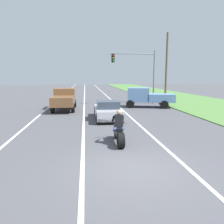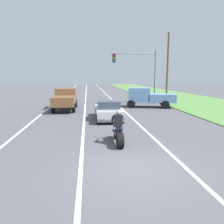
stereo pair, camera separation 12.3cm
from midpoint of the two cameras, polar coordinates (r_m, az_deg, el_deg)
name	(u,v)px [view 1 (the left image)]	position (r m, az deg, el deg)	size (l,w,h in m)	color
ground_plane	(135,168)	(7.71, 5.63, -14.53)	(160.00, 160.00, 0.00)	#4C4C51
lane_stripe_left_solid	(55,102)	(27.32, -15.01, 2.47)	(0.14, 120.00, 0.01)	white
lane_stripe_right_solid	(113,102)	(27.27, 0.16, 2.77)	(0.14, 120.00, 0.01)	white
lane_stripe_centre_dashed	(84,102)	(27.06, -7.44, 2.64)	(0.14, 120.00, 0.01)	white
grass_verge_right	(189,100)	(30.24, 19.58, 2.93)	(10.00, 120.00, 0.06)	#517F3D
motorcycle_with_rider	(119,132)	(10.07, 1.43, -5.17)	(0.70, 2.21, 1.62)	black
sports_car_silver	(108,111)	(15.95, -1.36, 0.36)	(1.84, 4.30, 1.37)	#B7B7BC
pickup_truck_left_lane_brown	(64,98)	(20.80, -12.64, 3.56)	(2.02, 4.80, 1.98)	brown
pickup_truck_right_shoulder_light_blue	(148,96)	(22.44, 9.23, 4.07)	(5.14, 3.14, 1.98)	#6B93C6
traffic_light_mast_near	(140,68)	(24.85, 7.28, 11.38)	(5.18, 0.34, 6.00)	gray
utility_pole_roadside	(166,68)	(26.61, 14.01, 11.07)	(0.24, 0.24, 8.10)	brown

